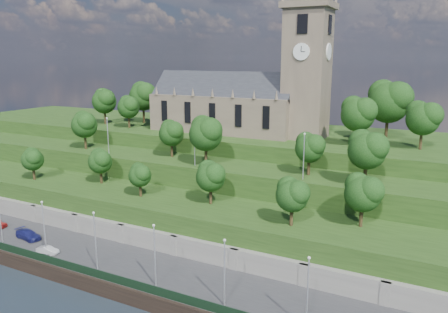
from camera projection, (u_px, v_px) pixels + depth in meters
The scene contains 16 objects.
ground at pixel (97, 294), 58.42m from camera, with size 320.00×320.00×0.00m, color black.
promenade at pixel (125, 268), 63.41m from camera, with size 160.00×12.00×2.00m, color #2D2D30.
quay_wall at pixel (96, 286), 58.13m from camera, with size 160.00×0.50×2.20m, color black.
fence at pixel (98, 274), 58.37m from camera, with size 160.00×0.10×1.20m, color black.
retaining_wall at pixel (150, 243), 68.26m from camera, with size 160.00×2.10×5.00m.
embankment_lower at pixel (171, 222), 73.16m from camera, with size 160.00×12.00×8.00m, color #203C14.
embankment_upper at pixel (204, 193), 82.27m from camera, with size 160.00×10.00×12.00m, color #203C14.
hilltop at pixel (249, 162), 100.16m from camera, with size 160.00×32.00×15.00m, color #203C14.
church at pixel (245, 98), 93.02m from camera, with size 38.60×12.35×27.60m.
trees_lower at pixel (199, 176), 69.12m from camera, with size 65.36×8.82×7.53m.
trees_upper at pixel (216, 135), 77.32m from camera, with size 63.52×8.43×8.95m.
trees_hilltop at pixel (264, 102), 91.16m from camera, with size 77.23×16.47×11.82m.
lamp_posts_promenade at pixel (95, 237), 59.97m from camera, with size 60.36×0.36×8.49m.
lamp_posts_upper at pixel (195, 142), 77.38m from camera, with size 40.36×0.36×7.51m.
car_middle at pixel (48, 250), 65.75m from camera, with size 1.21×3.46×1.14m, color #A1A1A5.
car_right at pixel (28, 235), 71.13m from camera, with size 2.04×5.03×1.46m, color navy.
Camera 1 is at (39.36, -39.29, 30.84)m, focal length 35.00 mm.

